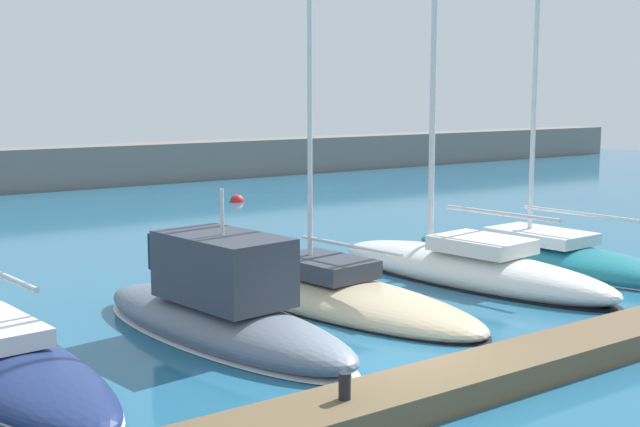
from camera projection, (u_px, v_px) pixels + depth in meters
name	position (u px, v px, depth m)	size (l,w,h in m)	color
ground_plane	(396.00, 376.00, 16.16)	(120.00, 120.00, 0.00)	#236084
dock_pier	(451.00, 385.00, 14.92)	(26.48, 1.43, 0.52)	brown
motorboat_slate_third	(219.00, 309.00, 18.66)	(3.38, 8.75, 3.60)	slate
sailboat_sand_fourth	(324.00, 292.00, 21.96)	(4.24, 10.75, 17.54)	beige
sailboat_white_fifth	(468.00, 265.00, 24.27)	(3.61, 9.87, 18.48)	white
sailboat_teal_sixth	(544.00, 255.00, 26.56)	(3.61, 10.61, 19.71)	#19707F
mooring_buoy_red	(237.00, 202.00, 41.92)	(0.72, 0.72, 0.72)	red
dock_bollard	(345.00, 386.00, 13.46)	(0.20, 0.20, 0.44)	black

